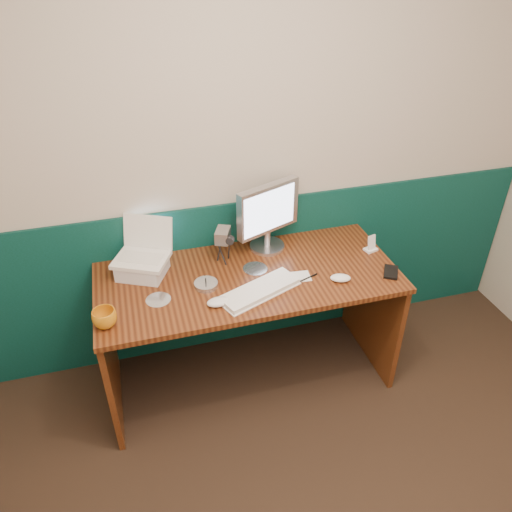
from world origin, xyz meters
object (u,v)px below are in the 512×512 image
object	(u,v)px
laptop	(139,243)
mug	(105,318)
monitor	(267,217)
keyboard	(260,291)
desk	(249,329)
camcorder	(223,244)

from	to	relation	value
laptop	mug	size ratio (longest dim) A/B	2.39
monitor	keyboard	world-z (taller)	monitor
keyboard	mug	distance (m)	0.76
desk	monitor	bearing A→B (deg)	53.75
desk	camcorder	distance (m)	0.52
mug	camcorder	size ratio (longest dim) A/B	0.51
keyboard	laptop	bearing A→B (deg)	127.19
desk	camcorder	world-z (taller)	camcorder
desk	keyboard	size ratio (longest dim) A/B	3.78
mug	desk	bearing A→B (deg)	15.51
laptop	camcorder	xyz separation A→B (m)	(0.44, 0.00, -0.08)
monitor	mug	size ratio (longest dim) A/B	3.49
laptop	camcorder	bearing A→B (deg)	26.92
keyboard	monitor	bearing A→B (deg)	45.76
monitor	keyboard	xyz separation A→B (m)	(-0.16, -0.40, -0.19)
camcorder	desk	bearing A→B (deg)	-37.15
laptop	keyboard	world-z (taller)	laptop
keyboard	mug	size ratio (longest dim) A/B	3.74
monitor	mug	distance (m)	1.03
keyboard	mug	world-z (taller)	mug
desk	laptop	xyz separation A→B (m)	(-0.54, 0.17, 0.57)
monitor	mug	world-z (taller)	monitor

